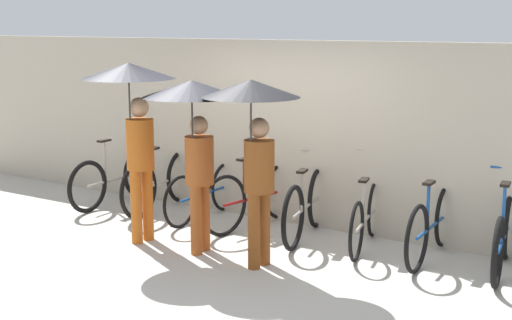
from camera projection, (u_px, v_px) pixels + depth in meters
ground_plane at (212, 264)px, 7.65m from camera, size 30.00×30.00×0.00m
back_wall at (300, 134)px, 9.02m from camera, size 13.37×0.12×2.34m
parked_bicycle_0 at (115, 178)px, 10.13m from camera, size 0.44×1.82×1.08m
parked_bicycle_1 at (162, 182)px, 9.81m from camera, size 0.44×1.81×1.07m
parked_bicycle_2 at (205, 192)px, 9.38m from camera, size 0.44×1.70×1.04m
parked_bicycle_3 at (255, 196)px, 8.99m from camera, size 0.52×1.82×1.01m
parked_bicycle_4 at (306, 206)px, 8.54m from camera, size 0.53×1.75×1.00m
parked_bicycle_5 at (366, 217)px, 8.17m from camera, size 0.52×1.63×1.08m
parked_bicycle_6 at (432, 225)px, 7.78m from camera, size 0.44×1.77×1.09m
parked_bicycle_7 at (503, 237)px, 7.35m from camera, size 0.44×1.66×1.03m
pedestrian_leading at (133, 101)px, 8.07m from camera, size 1.06×1.06×2.11m
pedestrian_center at (194, 116)px, 7.69m from camera, size 1.07×1.07×1.95m
pedestrian_trailing at (254, 121)px, 7.23m from camera, size 1.00×1.00×2.00m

